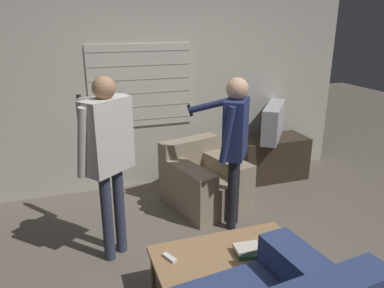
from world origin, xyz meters
The scene contains 11 objects.
ground_plane centered at (0.00, 0.00, 0.00)m, with size 16.00×16.00×0.00m, color #665B51.
wall_back centered at (-0.01, 2.03, 1.28)m, with size 5.20×0.08×2.55m.
armchair_beige centered at (0.31, 1.21, 0.30)m, with size 0.97×1.06×0.74m.
coffee_table centered at (-0.05, -0.34, 0.35)m, with size 1.18×0.61×0.38m.
tv_stand centered at (1.47, 1.63, 0.29)m, with size 0.96×0.48×0.58m.
tv centered at (1.46, 1.63, 0.81)m, with size 0.68×0.80×0.46m.
person_left_standing centered at (-0.84, 0.51, 1.08)m, with size 0.53×0.87×1.69m.
person_right_standing centered at (0.42, 0.64, 1.01)m, with size 0.55×0.73×1.60m.
book_stack centered at (0.08, -0.39, 0.42)m, with size 0.22×0.19×0.06m.
soda_can centered at (0.17, -0.57, 0.45)m, with size 0.07×0.07×0.13m.
spare_remote centered at (-0.51, -0.26, 0.40)m, with size 0.09×0.14×0.02m.
Camera 1 is at (-1.13, -2.61, 2.13)m, focal length 35.00 mm.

